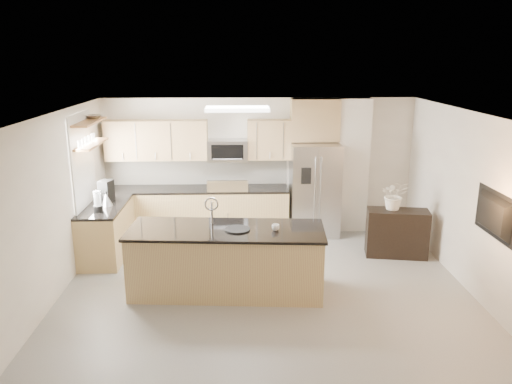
{
  "coord_description": "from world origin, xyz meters",
  "views": [
    {
      "loc": [
        -0.37,
        -6.33,
        3.37
      ],
      "look_at": [
        -0.12,
        1.3,
        1.28
      ],
      "focal_mm": 35.0,
      "sensor_mm": 36.0,
      "label": 1
    }
  ],
  "objects_px": {
    "refrigerator": "(314,189)",
    "flower_vase": "(395,188)",
    "coffee_maker": "(106,191)",
    "kettle": "(106,199)",
    "island": "(227,260)",
    "bowl": "(93,116)",
    "range": "(228,210)",
    "cup": "(276,227)",
    "blender": "(98,203)",
    "microwave": "(228,150)",
    "platter": "(237,229)",
    "television": "(490,215)",
    "credenza": "(397,233)"
  },
  "relations": [
    {
      "from": "microwave",
      "to": "coffee_maker",
      "type": "distance_m",
      "value": 2.36
    },
    {
      "from": "refrigerator",
      "to": "range",
      "type": "bearing_deg",
      "value": 178.4
    },
    {
      "from": "refrigerator",
      "to": "island",
      "type": "distance_m",
      "value": 2.96
    },
    {
      "from": "island",
      "to": "cup",
      "type": "distance_m",
      "value": 0.89
    },
    {
      "from": "platter",
      "to": "blender",
      "type": "bearing_deg",
      "value": 154.08
    },
    {
      "from": "refrigerator",
      "to": "credenza",
      "type": "height_order",
      "value": "refrigerator"
    },
    {
      "from": "platter",
      "to": "kettle",
      "type": "relative_size",
      "value": 1.45
    },
    {
      "from": "kettle",
      "to": "cup",
      "type": "bearing_deg",
      "value": -28.15
    },
    {
      "from": "range",
      "to": "cup",
      "type": "xyz_separation_m",
      "value": [
        0.73,
        -2.57,
        0.54
      ]
    },
    {
      "from": "kettle",
      "to": "coffee_maker",
      "type": "distance_m",
      "value": 0.3
    },
    {
      "from": "range",
      "to": "blender",
      "type": "relative_size",
      "value": 3.25
    },
    {
      "from": "kettle",
      "to": "flower_vase",
      "type": "xyz_separation_m",
      "value": [
        4.89,
        -0.06,
        0.18
      ]
    },
    {
      "from": "bowl",
      "to": "cup",
      "type": "bearing_deg",
      "value": -32.76
    },
    {
      "from": "microwave",
      "to": "television",
      "type": "distance_m",
      "value": 4.79
    },
    {
      "from": "refrigerator",
      "to": "flower_vase",
      "type": "bearing_deg",
      "value": -42.65
    },
    {
      "from": "refrigerator",
      "to": "kettle",
      "type": "distance_m",
      "value": 3.83
    },
    {
      "from": "microwave",
      "to": "bowl",
      "type": "bearing_deg",
      "value": -160.89
    },
    {
      "from": "island",
      "to": "platter",
      "type": "bearing_deg",
      "value": -16.37
    },
    {
      "from": "flower_vase",
      "to": "coffee_maker",
      "type": "bearing_deg",
      "value": 176.1
    },
    {
      "from": "microwave",
      "to": "television",
      "type": "bearing_deg",
      "value": -42.75
    },
    {
      "from": "microwave",
      "to": "blender",
      "type": "height_order",
      "value": "microwave"
    },
    {
      "from": "range",
      "to": "credenza",
      "type": "distance_m",
      "value": 3.18
    },
    {
      "from": "platter",
      "to": "microwave",
      "type": "bearing_deg",
      "value": 94.06
    },
    {
      "from": "island",
      "to": "flower_vase",
      "type": "relative_size",
      "value": 3.76
    },
    {
      "from": "range",
      "to": "island",
      "type": "height_order",
      "value": "island"
    },
    {
      "from": "microwave",
      "to": "cup",
      "type": "height_order",
      "value": "microwave"
    },
    {
      "from": "kettle",
      "to": "coffee_maker",
      "type": "height_order",
      "value": "coffee_maker"
    },
    {
      "from": "credenza",
      "to": "cup",
      "type": "xyz_separation_m",
      "value": [
        -2.2,
        -1.35,
        0.61
      ]
    },
    {
      "from": "microwave",
      "to": "television",
      "type": "relative_size",
      "value": 0.71
    },
    {
      "from": "island",
      "to": "bowl",
      "type": "distance_m",
      "value": 3.48
    },
    {
      "from": "platter",
      "to": "bowl",
      "type": "bearing_deg",
      "value": 142.28
    },
    {
      "from": "microwave",
      "to": "island",
      "type": "relative_size",
      "value": 0.26
    },
    {
      "from": "island",
      "to": "flower_vase",
      "type": "xyz_separation_m",
      "value": [
        2.84,
        1.33,
        0.72
      ]
    },
    {
      "from": "credenza",
      "to": "flower_vase",
      "type": "distance_m",
      "value": 0.8
    },
    {
      "from": "microwave",
      "to": "range",
      "type": "bearing_deg",
      "value": -90.0
    },
    {
      "from": "island",
      "to": "television",
      "type": "xyz_separation_m",
      "value": [
        3.48,
        -0.64,
        0.86
      ]
    },
    {
      "from": "bowl",
      "to": "platter",
      "type": "bearing_deg",
      "value": -37.72
    },
    {
      "from": "blender",
      "to": "refrigerator",
      "type": "bearing_deg",
      "value": 20.49
    },
    {
      "from": "bowl",
      "to": "kettle",
      "type": "bearing_deg",
      "value": -63.06
    },
    {
      "from": "blender",
      "to": "kettle",
      "type": "xyz_separation_m",
      "value": [
        0.05,
        0.34,
        -0.04
      ]
    },
    {
      "from": "coffee_maker",
      "to": "flower_vase",
      "type": "distance_m",
      "value": 4.97
    },
    {
      "from": "microwave",
      "to": "coffee_maker",
      "type": "xyz_separation_m",
      "value": [
        -2.09,
        -0.94,
        -0.53
      ]
    },
    {
      "from": "microwave",
      "to": "coffee_maker",
      "type": "bearing_deg",
      "value": -155.8
    },
    {
      "from": "coffee_maker",
      "to": "bowl",
      "type": "bearing_deg",
      "value": 133.7
    },
    {
      "from": "range",
      "to": "coffee_maker",
      "type": "bearing_deg",
      "value": -158.68
    },
    {
      "from": "refrigerator",
      "to": "bowl",
      "type": "distance_m",
      "value": 4.23
    },
    {
      "from": "television",
      "to": "coffee_maker",
      "type": "bearing_deg",
      "value": 67.66
    },
    {
      "from": "television",
      "to": "bowl",
      "type": "bearing_deg",
      "value": 66.83
    },
    {
      "from": "platter",
      "to": "coffee_maker",
      "type": "distance_m",
      "value": 2.86
    },
    {
      "from": "refrigerator",
      "to": "flower_vase",
      "type": "height_order",
      "value": "refrigerator"
    }
  ]
}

